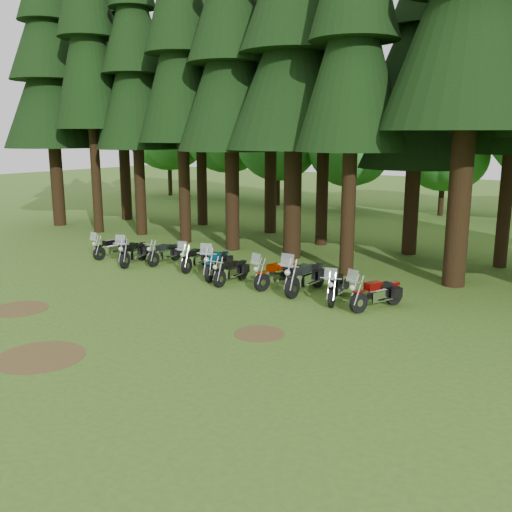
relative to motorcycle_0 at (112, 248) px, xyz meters
The scene contains 31 objects.
ground 8.13m from the motorcycle_0, 36.73° to the right, with size 120.00×120.00×0.00m, color #375B1F.
pine_front_0 14.12m from the motorcycle_0, 155.48° to the left, with size 5.49×5.49×16.17m.
pine_front_1 13.50m from the motorcycle_0, 144.51° to the left, with size 3.92×3.92×19.88m.
pine_front_2 11.03m from the motorcycle_0, 123.35° to the left, with size 4.32×4.32×16.22m.
pine_front_3 11.12m from the motorcycle_0, 87.28° to the left, with size 4.32×4.32×17.57m.
pine_front_4 10.91m from the motorcycle_0, 54.03° to the left, with size 4.95×4.95×16.33m.
pine_front_5 12.50m from the motorcycle_0, 34.90° to the left, with size 5.81×5.81×16.72m.
pine_front_6 14.18m from the motorcycle_0, 17.67° to the left, with size 4.15×4.15×16.75m.
pine_back_0 15.32m from the motorcycle_0, 134.23° to the left, with size 5.00×5.00×17.21m.
pine_back_1 13.56m from the motorcycle_0, 106.15° to the left, with size 4.52×4.52×16.22m.
pine_back_2 13.52m from the motorcycle_0, 77.43° to the left, with size 4.85×4.85×16.30m.
pine_back_3 13.75m from the motorcycle_0, 52.79° to the left, with size 4.35×4.35×16.20m.
pine_back_4 15.58m from the motorcycle_0, 38.51° to the left, with size 4.94×4.94×13.78m.
decid_0 26.26m from the motorcycle_0, 127.38° to the left, with size 8.00×7.78×10.00m.
decid_1 23.58m from the motorcycle_0, 114.38° to the left, with size 7.91×7.69×9.88m.
decid_2 20.80m from the motorcycle_0, 101.15° to the left, with size 6.72×6.53×8.40m.
decid_3 20.76m from the motorcycle_0, 84.94° to the left, with size 6.12×5.95×7.65m.
decid_4 23.28m from the motorcycle_0, 69.35° to the left, with size 5.93×5.76×7.41m.
dirt_patch_0 7.71m from the motorcycle_0, 62.90° to the right, with size 1.80×1.80×0.01m, color #4C3D1E.
dirt_patch_1 11.85m from the motorcycle_0, 21.59° to the right, with size 1.40×1.40×0.01m, color #4C3D1E.
dirt_patch_2 11.62m from the motorcycle_0, 49.71° to the right, with size 2.20×2.20×0.01m, color #4C3D1E.
motorcycle_0 is the anchor object (origin of this frame).
motorcycle_1 1.84m from the motorcycle_0, 11.78° to the right, with size 1.05×2.25×1.45m.
motorcycle_2 2.82m from the motorcycle_0, 10.25° to the left, with size 0.33×2.06×0.84m.
motorcycle_3 4.61m from the motorcycle_0, ahead, with size 0.58×2.14×1.34m.
motorcycle_4 6.04m from the motorcycle_0, ahead, with size 1.05×2.38×1.52m.
motorcycle_5 7.06m from the motorcycle_0, ahead, with size 0.31×2.06×0.84m.
motorcycle_6 8.79m from the motorcycle_0, ahead, with size 0.81×2.20×1.39m.
motorcycle_7 9.95m from the motorcycle_0, ahead, with size 0.47×2.52×1.59m.
motorcycle_8 11.29m from the motorcycle_0, ahead, with size 0.87×2.11×1.35m.
motorcycle_9 12.73m from the motorcycle_0, ahead, with size 1.08×2.18×1.41m.
Camera 1 is at (12.99, -11.78, 5.42)m, focal length 40.00 mm.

